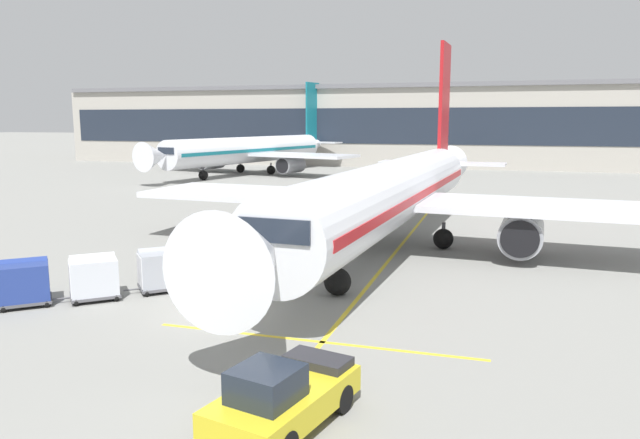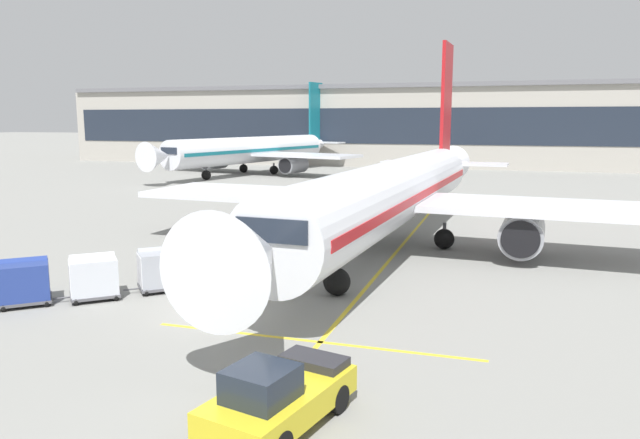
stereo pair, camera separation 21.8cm
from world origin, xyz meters
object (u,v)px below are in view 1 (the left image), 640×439
baggage_cart_fourth (24,282)px  distant_airplane (252,150)px  ground_crew_by_loader (196,260)px  baggage_cart_third (94,277)px  ground_crew_by_carts (221,270)px  ground_crew_wingwalker (266,253)px  parked_airplane (395,192)px  ground_crew_marshaller (246,269)px  belt_loader (286,255)px  baggage_cart_lead (219,263)px  safety_cone_engine_keepout (270,247)px  baggage_cart_second (161,269)px  pushback_tug (283,396)px

baggage_cart_fourth → distant_airplane: (-15.55, 60.14, 2.41)m
ground_crew_by_loader → baggage_cart_third: bearing=-123.0°
ground_crew_by_carts → ground_crew_wingwalker: same height
parked_airplane → ground_crew_marshaller: (-4.90, -10.97, -2.40)m
belt_loader → distant_airplane: size_ratio=0.12×
baggage_cart_lead → ground_crew_wingwalker: 2.96m
parked_airplane → belt_loader: 8.94m
safety_cone_engine_keepout → distant_airplane: 52.85m
baggage_cart_lead → safety_cone_engine_keepout: size_ratio=3.31×
ground_crew_wingwalker → distant_airplane: size_ratio=0.04×
baggage_cart_third → safety_cone_engine_keepout: bearing=69.3°
distant_airplane → ground_crew_by_loader: bearing=-69.4°
baggage_cart_third → baggage_cart_fourth: (-2.23, -1.56, 0.00)m
baggage_cart_second → distant_airplane: 59.96m
ground_crew_by_carts → safety_cone_engine_keepout: ground_crew_by_carts is taller
parked_airplane → ground_crew_by_carts: parked_airplane is taller
ground_crew_wingwalker → ground_crew_marshaller: bearing=-84.3°
ground_crew_wingwalker → baggage_cart_lead: bearing=-116.2°
parked_airplane → ground_crew_wingwalker: (-5.22, -7.75, -2.40)m
pushback_tug → ground_crew_marshaller: 12.56m
belt_loader → baggage_cart_lead: bearing=-128.0°
distant_airplane → safety_cone_engine_keepout: bearing=-65.6°
belt_loader → ground_crew_wingwalker: belt_loader is taller
ground_crew_marshaller → ground_crew_by_loader: bearing=162.7°
baggage_cart_lead → baggage_cart_third: 5.56m
safety_cone_engine_keepout → baggage_cart_third: bearing=-110.7°
baggage_cart_lead → baggage_cart_fourth: (-6.32, -5.33, 0.00)m
baggage_cart_fourth → distant_airplane: distant_airplane is taller
baggage_cart_fourth → pushback_tug: (13.83, -6.34, -0.17)m
belt_loader → baggage_cart_fourth: 11.94m
belt_loader → baggage_cart_second: size_ratio=1.95×
belt_loader → baggage_cart_lead: 3.73m
belt_loader → parked_airplane: bearing=60.5°
pushback_tug → ground_crew_marshaller: size_ratio=2.73×
baggage_cart_lead → pushback_tug: baggage_cart_lead is taller
ground_crew_by_carts → distant_airplane: bearing=111.9°
baggage_cart_second → ground_crew_by_carts: 2.74m
baggage_cart_lead → baggage_cart_second: size_ratio=1.00×
baggage_cart_second → ground_crew_by_carts: size_ratio=1.48×
baggage_cart_third → pushback_tug: bearing=-34.3°
belt_loader → ground_crew_marshaller: 3.57m
belt_loader → distant_airplane: 57.28m
parked_airplane → baggage_cart_fourth: 20.45m
baggage_cart_third → ground_crew_wingwalker: size_ratio=1.48×
ground_crew_marshaller → pushback_tug: bearing=-62.1°
distant_airplane → baggage_cart_fourth: bearing=-75.5°
safety_cone_engine_keepout → distant_airplane: (-21.77, 48.06, 3.03)m
pushback_tug → safety_cone_engine_keepout: (-7.62, 18.42, -0.45)m
parked_airplane → distant_airplane: size_ratio=1.03×
safety_cone_engine_keepout → baggage_cart_second: bearing=-102.8°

